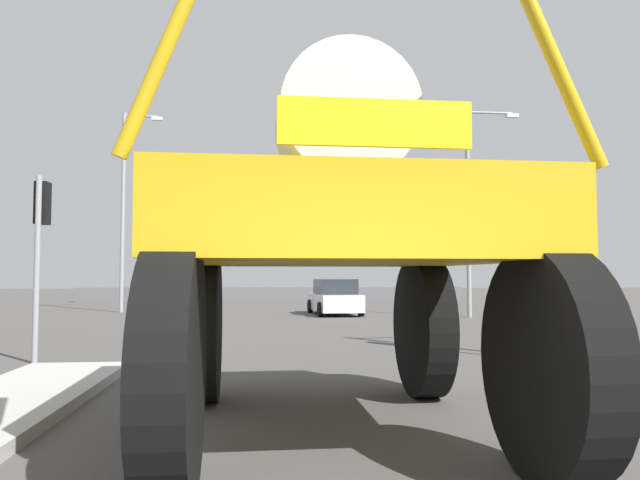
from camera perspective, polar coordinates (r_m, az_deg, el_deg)
The scene contains 8 objects.
ground_plane at distance 20.56m, azimuth -3.17°, elevation -7.97°, with size 120.00×120.00×0.00m, color #4C4947.
oversize_sprayer at distance 6.66m, azimuth 1.40°, elevation -0.51°, with size 3.94×5.59×4.21m.
sedan_ahead at distance 26.51m, azimuth 1.37°, elevation -5.37°, with size 2.12×4.21×1.52m.
traffic_signal_near_left at distance 13.26m, azimuth -24.40°, elevation 1.17°, with size 0.24×0.54×3.62m.
traffic_signal_near_right at distance 13.51m, azimuth 16.50°, elevation 0.39°, with size 0.24×0.54×3.45m.
streetlight_far_left at distance 29.79m, azimuth -17.53°, elevation 3.39°, with size 1.83×0.24×9.23m.
streetlight_far_right at distance 25.75m, azimuth 13.89°, elevation 3.63°, with size 2.25×0.24×8.48m.
roadside_barrier at distance 40.55m, azimuth -4.32°, elevation -5.02°, with size 25.23×0.24×0.90m, color #59595B.
Camera 1 is at (-0.83, -2.48, 1.68)m, focal length 34.60 mm.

